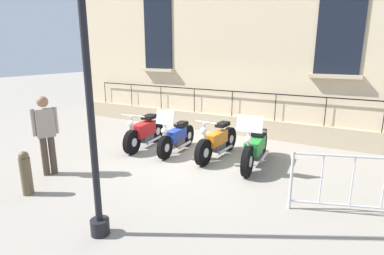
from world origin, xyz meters
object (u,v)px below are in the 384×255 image
(bollard, at_px, (26,173))
(pedestrian_standing, at_px, (46,131))
(motorcycle_red, at_px, (145,133))
(lamppost, at_px, (84,36))
(motorcycle_blue, at_px, (177,138))
(motorcycle_orange, at_px, (217,142))
(motorcycle_green, at_px, (255,148))
(crowd_barrier, at_px, (368,184))

(bollard, xyz_separation_m, pedestrian_standing, (-0.85, -0.50, 0.57))
(motorcycle_red, relative_size, lamppost, 0.37)
(motorcycle_red, bearing_deg, lamppost, 29.01)
(motorcycle_blue, relative_size, bollard, 2.20)
(motorcycle_orange, height_order, motorcycle_green, motorcycle_green)
(lamppost, bearing_deg, motorcycle_green, 163.79)
(crowd_barrier, height_order, pedestrian_standing, pedestrian_standing)
(motorcycle_green, distance_m, lamppost, 4.71)
(motorcycle_green, bearing_deg, motorcycle_orange, -95.84)
(motorcycle_orange, distance_m, bollard, 4.35)
(motorcycle_red, relative_size, bollard, 2.23)
(bollard, bearing_deg, lamppost, 82.69)
(motorcycle_blue, relative_size, motorcycle_orange, 0.93)
(motorcycle_blue, bearing_deg, motorcycle_green, 91.21)
(motorcycle_green, bearing_deg, lamppost, -16.21)
(lamppost, bearing_deg, crowd_barrier, 126.75)
(lamppost, xyz_separation_m, bollard, (-0.28, -2.19, -2.43))
(motorcycle_red, xyz_separation_m, motorcycle_blue, (-0.09, 1.02, -0.02))
(motorcycle_green, bearing_deg, bollard, -42.72)
(motorcycle_red, bearing_deg, bollard, -1.95)
(motorcycle_red, bearing_deg, motorcycle_green, 92.40)
(motorcycle_orange, distance_m, crowd_barrier, 3.65)
(motorcycle_orange, xyz_separation_m, pedestrian_standing, (2.85, -2.78, 0.59))
(motorcycle_red, xyz_separation_m, motorcycle_orange, (-0.24, 2.16, -0.02))
(lamppost, bearing_deg, bollard, -97.31)
(motorcycle_red, relative_size, motorcycle_blue, 1.01)
(crowd_barrier, relative_size, bollard, 2.70)
(motorcycle_blue, xyz_separation_m, motorcycle_orange, (-0.15, 1.14, 0.00))
(pedestrian_standing, bearing_deg, lamppost, 67.16)
(bollard, bearing_deg, motorcycle_blue, 162.22)
(bollard, bearing_deg, motorcycle_green, 137.28)
(motorcycle_blue, height_order, crowd_barrier, motorcycle_blue)
(lamppost, relative_size, pedestrian_standing, 2.95)
(motorcycle_red, distance_m, bollard, 3.46)
(motorcycle_green, distance_m, pedestrian_standing, 4.74)
(motorcycle_green, height_order, lamppost, lamppost)
(motorcycle_red, distance_m, lamppost, 4.92)
(lamppost, bearing_deg, pedestrian_standing, -112.84)
(motorcycle_blue, relative_size, motorcycle_green, 0.90)
(motorcycle_orange, bearing_deg, motorcycle_green, 84.16)
(motorcycle_green, bearing_deg, motorcycle_blue, -88.79)
(motorcycle_blue, xyz_separation_m, bollard, (3.55, -1.14, 0.03))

